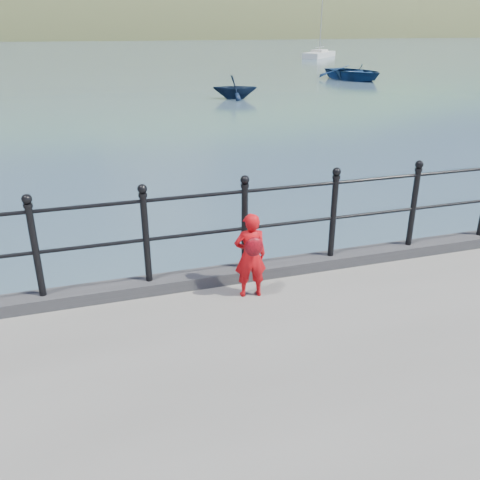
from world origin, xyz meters
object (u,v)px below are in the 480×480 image
object	(u,v)px
launch_blue	(354,72)
railing	(196,222)
child	(250,255)
launch_navy	(235,87)
sailboat_far	(319,55)

from	to	relation	value
launch_blue	railing	bearing A→B (deg)	-133.60
child	launch_navy	distance (m)	25.30
child	sailboat_far	distance (m)	67.90
launch_blue	launch_navy	size ratio (longest dim) A/B	2.23
railing	launch_navy	distance (m)	25.03
railing	launch_navy	size ratio (longest dim) A/B	7.18
railing	launch_blue	size ratio (longest dim) A/B	3.22
child	launch_navy	world-z (taller)	child
railing	child	xyz separation A→B (m)	(0.52, -0.45, -0.30)
child	launch_blue	distance (m)	37.56
child	launch_navy	size ratio (longest dim) A/B	0.41
launch_navy	sailboat_far	distance (m)	43.20
child	sailboat_far	xyz separation A→B (m)	(30.15, 60.83, -1.18)
launch_blue	launch_navy	world-z (taller)	launch_navy
child	launch_navy	xyz separation A→B (m)	(7.18, 24.24, -0.86)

